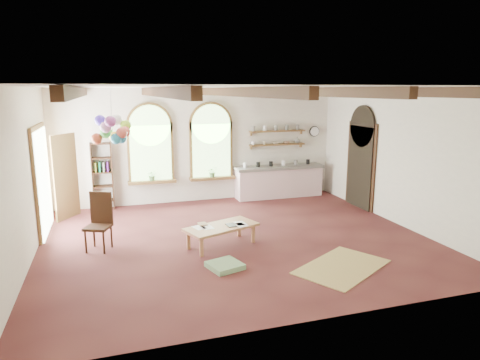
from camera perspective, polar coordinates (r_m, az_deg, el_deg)
name	(u,v)px	position (r m, az deg, el deg)	size (l,w,h in m)	color
floor	(236,239)	(9.27, -0.51, -7.87)	(8.00, 8.00, 0.00)	#582624
ceiling_beams	(236,92)	(8.72, -0.55, 11.66)	(6.20, 6.80, 0.18)	#371E11
window_left	(150,146)	(11.92, -11.85, 4.40)	(1.30, 0.28, 2.20)	brown
window_right	(211,144)	(12.20, -3.86, 4.80)	(1.30, 0.28, 2.20)	brown
left_doorway	(42,181)	(10.44, -24.86, -0.18)	(0.10, 1.90, 2.50)	brown
right_doorway	(360,167)	(11.96, 15.72, 1.66)	(0.10, 1.30, 2.40)	black
kitchen_counter	(279,181)	(12.80, 5.19, -0.14)	(2.68, 0.62, 0.94)	silver
wall_shelf_lower	(277,145)	(12.78, 4.97, 4.73)	(1.70, 0.24, 0.04)	brown
wall_shelf_upper	(277,131)	(12.74, 5.00, 6.52)	(1.70, 0.24, 0.04)	brown
wall_clock	(314,131)	(13.33, 9.89, 6.41)	(0.32, 0.32, 0.04)	black
bookshelf	(102,176)	(11.88, -17.89, 0.48)	(0.53, 0.32, 1.80)	#371E11
coffee_table	(221,228)	(8.79, -2.49, -6.43)	(1.63, 1.15, 0.42)	#A37C4A
side_chair	(99,234)	(9.03, -18.28, -6.82)	(0.60, 0.60, 1.15)	#371E11
floor_mat	(342,267)	(8.09, 13.43, -11.19)	(1.75, 1.08, 0.02)	tan
floor_cushion	(225,266)	(7.83, -2.03, -11.33)	(0.55, 0.55, 0.10)	#729869
water_jug_a	(316,186)	(13.36, 10.04, -0.82)	(0.28, 0.28, 0.54)	#548EB4
water_jug_b	(309,187)	(13.26, 9.17, -0.91)	(0.28, 0.28, 0.53)	#548EB4
balloon_cluster	(112,130)	(9.19, -16.65, 6.39)	(0.82, 0.85, 1.14)	white
table_book	(199,225)	(8.85, -5.55, -5.93)	(0.17, 0.25, 0.02)	olive
tablet	(231,225)	(8.79, -1.20, -6.03)	(0.18, 0.26, 0.01)	black
potted_plant_left	(152,175)	(11.94, -11.64, 0.62)	(0.27, 0.23, 0.30)	#598C4C
potted_plant_right	(212,172)	(12.22, -3.69, 1.10)	(0.27, 0.23, 0.30)	#598C4C
shelf_cup_a	(253,143)	(12.51, 1.78, 4.93)	(0.12, 0.10, 0.10)	white
shelf_cup_b	(265,143)	(12.63, 3.29, 4.98)	(0.10, 0.10, 0.09)	beige
shelf_bowl_a	(276,143)	(12.76, 4.76, 4.93)	(0.22, 0.22, 0.05)	beige
shelf_bowl_b	(286,142)	(12.89, 6.21, 5.00)	(0.20, 0.20, 0.06)	#8C664C
shelf_vase	(297,140)	(13.03, 7.64, 5.32)	(0.18, 0.18, 0.19)	slate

